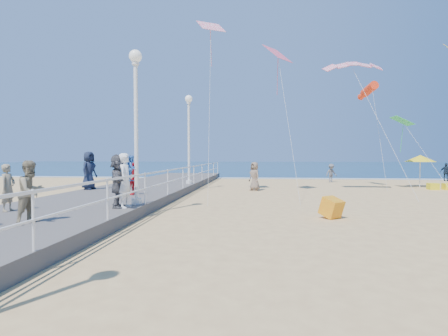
# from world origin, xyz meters

# --- Properties ---
(ground) EXTENTS (160.00, 160.00, 0.00)m
(ground) POSITION_xyz_m (0.00, 0.00, 0.00)
(ground) COLOR #E3BB76
(ground) RESTS_ON ground
(ocean) EXTENTS (160.00, 90.00, 0.05)m
(ocean) POSITION_xyz_m (0.00, 65.00, 0.01)
(ocean) COLOR #0C2F4D
(ocean) RESTS_ON ground
(surf_line) EXTENTS (160.00, 1.20, 0.04)m
(surf_line) POSITION_xyz_m (0.00, 20.50, 0.03)
(surf_line) COLOR white
(surf_line) RESTS_ON ground
(boardwalk) EXTENTS (5.00, 44.00, 0.40)m
(boardwalk) POSITION_xyz_m (-7.50, 0.00, 0.20)
(boardwalk) COLOR #65605B
(boardwalk) RESTS_ON ground
(railing) EXTENTS (0.05, 42.00, 0.55)m
(railing) POSITION_xyz_m (-5.05, 0.00, 1.25)
(railing) COLOR white
(railing) RESTS_ON boardwalk
(lamp_post_mid) EXTENTS (0.44, 0.44, 5.32)m
(lamp_post_mid) POSITION_xyz_m (-5.35, 0.00, 3.66)
(lamp_post_mid) COLOR white
(lamp_post_mid) RESTS_ON boardwalk
(lamp_post_far) EXTENTS (0.44, 0.44, 5.32)m
(lamp_post_far) POSITION_xyz_m (-5.35, 9.00, 3.66)
(lamp_post_far) COLOR white
(lamp_post_far) RESTS_ON boardwalk
(woman_holding_toddler) EXTENTS (0.45, 0.66, 1.77)m
(woman_holding_toddler) POSITION_xyz_m (-5.40, -0.86, 1.28)
(woman_holding_toddler) COLOR white
(woman_holding_toddler) RESTS_ON boardwalk
(toddler_held) EXTENTS (0.34, 0.42, 0.84)m
(toddler_held) POSITION_xyz_m (-5.25, -0.71, 1.67)
(toddler_held) COLOR #3877D3
(toddler_held) RESTS_ON boardwalk
(spectator_1) EXTENTS (0.73, 0.86, 1.57)m
(spectator_1) POSITION_xyz_m (-6.79, -3.55, 1.18)
(spectator_1) COLOR gray
(spectator_1) RESTS_ON boardwalk
(spectator_3) EXTENTS (0.62, 0.89, 1.41)m
(spectator_3) POSITION_xyz_m (-6.59, 2.85, 1.10)
(spectator_3) COLOR red
(spectator_3) RESTS_ON boardwalk
(spectator_4) EXTENTS (0.77, 1.03, 1.90)m
(spectator_4) POSITION_xyz_m (-9.59, 4.91, 1.35)
(spectator_4) COLOR #171F33
(spectator_4) RESTS_ON boardwalk
(spectator_5) EXTENTS (0.89, 1.69, 1.74)m
(spectator_5) POSITION_xyz_m (-5.67, -0.81, 1.27)
(spectator_5) COLOR #535257
(spectator_5) RESTS_ON boardwalk
(spectator_6) EXTENTS (0.35, 0.53, 1.43)m
(spectator_6) POSITION_xyz_m (-8.67, -1.92, 1.12)
(spectator_6) COLOR gray
(spectator_6) RESTS_ON boardwalk
(beach_walker_a) EXTENTS (1.07, 0.86, 1.45)m
(beach_walker_a) POSITION_xyz_m (4.51, 16.42, 0.73)
(beach_walker_a) COLOR #5C5C61
(beach_walker_a) RESTS_ON ground
(beach_walker_b) EXTENTS (0.93, 0.77, 1.49)m
(beach_walker_b) POSITION_xyz_m (14.19, 18.68, 0.75)
(beach_walker_b) COLOR #172434
(beach_walker_b) RESTS_ON ground
(beach_walker_c) EXTENTS (0.94, 1.00, 1.72)m
(beach_walker_c) POSITION_xyz_m (-1.40, 9.18, 0.86)
(beach_walker_c) COLOR #7D6856
(beach_walker_c) RESTS_ON ground
(box_kite) EXTENTS (0.88, 0.90, 0.74)m
(box_kite) POSITION_xyz_m (1.29, 0.11, 0.30)
(box_kite) COLOR #EF5D0E
(box_kite) RESTS_ON ground
(beach_umbrella) EXTENTS (1.90, 1.90, 2.14)m
(beach_umbrella) POSITION_xyz_m (9.48, 12.59, 1.91)
(beach_umbrella) COLOR white
(beach_umbrella) RESTS_ON ground
(beach_chair_left) EXTENTS (0.55, 0.55, 0.40)m
(beach_chair_left) POSITION_xyz_m (9.52, 10.89, 0.20)
(beach_chair_left) COLOR yellow
(beach_chair_left) RESTS_ON ground
(beach_chair_right) EXTENTS (0.55, 0.55, 0.40)m
(beach_chair_right) POSITION_xyz_m (10.40, 10.86, 0.20)
(beach_chair_right) COLOR yellow
(beach_chair_right) RESTS_ON ground
(kite_parafoil) EXTENTS (3.24, 0.94, 0.65)m
(kite_parafoil) POSITION_xyz_m (4.07, 8.61, 7.24)
(kite_parafoil) COLOR #E71B4D
(kite_windsock) EXTENTS (0.96, 2.43, 1.03)m
(kite_windsock) POSITION_xyz_m (5.93, 11.78, 6.38)
(kite_windsock) COLOR red
(kite_diamond_pink) EXTENTS (1.69, 1.75, 0.92)m
(kite_diamond_pink) POSITION_xyz_m (-0.15, 7.58, 7.61)
(kite_diamond_pink) COLOR #E45475
(kite_diamond_green) EXTENTS (1.12, 1.23, 0.55)m
(kite_diamond_green) POSITION_xyz_m (7.61, 10.84, 4.24)
(kite_diamond_green) COLOR #28BE60
(kite_diamond_redwhite) EXTENTS (1.65, 1.56, 0.78)m
(kite_diamond_redwhite) POSITION_xyz_m (-3.69, 6.78, 8.92)
(kite_diamond_redwhite) COLOR #F21C50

